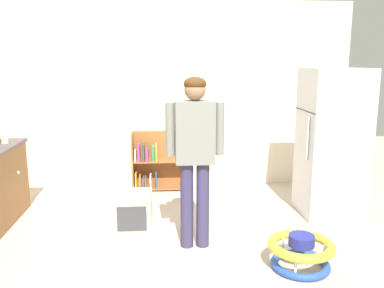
% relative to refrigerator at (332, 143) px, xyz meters
% --- Properties ---
extents(ground_plane, '(12.00, 12.00, 0.00)m').
position_rel_refrigerator_xyz_m(ground_plane, '(-1.87, -1.01, -0.89)').
color(ground_plane, '#C0AFA1').
rests_on(ground_plane, ground).
extents(back_wall, '(5.20, 0.06, 2.70)m').
position_rel_refrigerator_xyz_m(back_wall, '(-1.87, 1.32, 0.46)').
color(back_wall, beige).
rests_on(back_wall, ground).
extents(refrigerator, '(0.73, 0.68, 1.78)m').
position_rel_refrigerator_xyz_m(refrigerator, '(0.00, 0.00, 0.00)').
color(refrigerator, '#B7BABF').
rests_on(refrigerator, ground).
extents(bookshelf, '(0.80, 0.28, 0.85)m').
position_rel_refrigerator_xyz_m(bookshelf, '(-2.13, 1.14, -0.51)').
color(bookshelf, '#A26334').
rests_on(bookshelf, ground).
extents(standing_person, '(0.57, 0.22, 1.71)m').
position_rel_refrigerator_xyz_m(standing_person, '(-1.72, -0.80, 0.15)').
color(standing_person, '#3A3457').
rests_on(standing_person, ground).
extents(baby_walker, '(0.60, 0.60, 0.32)m').
position_rel_refrigerator_xyz_m(baby_walker, '(-0.80, -1.33, -0.73)').
color(baby_walker, '#2850B2').
rests_on(baby_walker, ground).
extents(pet_carrier, '(0.42, 0.55, 0.36)m').
position_rel_refrigerator_xyz_m(pet_carrier, '(-2.38, -0.20, -0.71)').
color(pet_carrier, beige).
rests_on(pet_carrier, ground).
extents(banana_bunch, '(0.12, 0.16, 0.04)m').
position_rel_refrigerator_xyz_m(banana_bunch, '(-4.02, 0.40, 0.04)').
color(banana_bunch, yellow).
rests_on(banana_bunch, kitchen_counter).
extents(white_cup, '(0.08, 0.08, 0.09)m').
position_rel_refrigerator_xyz_m(white_cup, '(-3.90, 0.23, 0.06)').
color(white_cup, white).
rests_on(white_cup, kitchen_counter).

